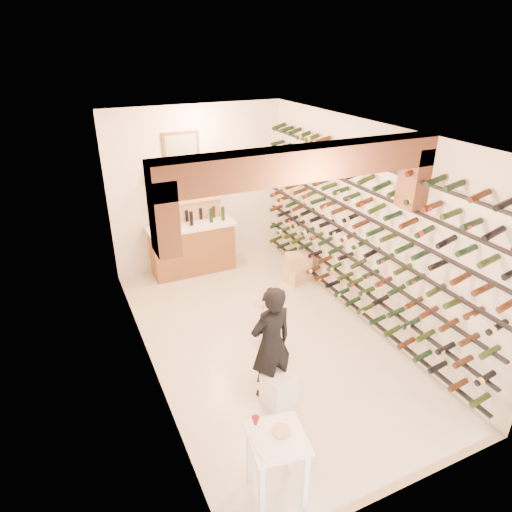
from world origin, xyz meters
The scene contains 11 objects.
ground centered at (0.00, 0.00, 0.00)m, with size 6.00×6.00×0.00m, color beige.
room_shell centered at (0.00, -0.26, 2.25)m, with size 3.52×6.02×3.21m.
wine_rack centered at (1.53, 0.00, 1.55)m, with size 0.32×5.70×2.56m.
back_counter centered at (-0.30, 2.65, 0.53)m, with size 1.70×0.62×1.29m.
back_shelving centered at (-0.30, 2.89, 1.17)m, with size 1.40×0.31×2.73m.
tasting_table centered at (-1.07, -2.48, 0.66)m, with size 0.63×0.63×0.97m.
white_stool centered at (-0.45, -1.34, 0.22)m, with size 0.35×0.35×0.44m, color white.
person centered at (-0.47, -1.15, 0.81)m, with size 0.59×0.39×1.62m, color black.
chrome_barstool centered at (-0.02, 0.01, 0.41)m, with size 0.37×0.37×0.71m.
crate_lower centered at (1.40, 1.38, 0.15)m, with size 0.50×0.35×0.30m, color tan.
crate_upper centered at (1.40, 1.38, 0.44)m, with size 0.47×0.32×0.27m, color tan.
Camera 1 is at (-2.57, -5.23, 4.25)m, focal length 31.47 mm.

